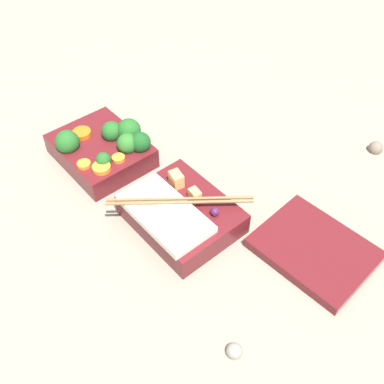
% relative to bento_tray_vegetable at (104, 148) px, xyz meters
% --- Properties ---
extents(ground_plane, '(3.00, 3.00, 0.00)m').
position_rel_bento_tray_vegetable_xyz_m(ground_plane, '(0.09, 0.01, -0.03)').
color(ground_plane, gray).
extents(bento_tray_vegetable, '(0.17, 0.15, 0.07)m').
position_rel_bento_tray_vegetable_xyz_m(bento_tray_vegetable, '(0.00, 0.00, 0.00)').
color(bento_tray_vegetable, maroon).
rests_on(bento_tray_vegetable, ground_plane).
extents(bento_tray_rice, '(0.17, 0.18, 0.06)m').
position_rel_bento_tray_vegetable_xyz_m(bento_tray_rice, '(0.21, 0.00, -0.00)').
color(bento_tray_rice, maroon).
rests_on(bento_tray_rice, ground_plane).
extents(bento_lid, '(0.18, 0.15, 0.02)m').
position_rel_bento_tray_vegetable_xyz_m(bento_lid, '(0.39, 0.13, -0.02)').
color(bento_lid, maroon).
rests_on(bento_lid, ground_plane).
extents(pebble_0, '(0.03, 0.03, 0.03)m').
position_rel_bento_tray_vegetable_xyz_m(pebble_0, '(0.31, 0.40, -0.02)').
color(pebble_0, '#7A6B5B').
rests_on(pebble_0, ground_plane).
extents(pebble_1, '(0.02, 0.02, 0.02)m').
position_rel_bento_tray_vegetable_xyz_m(pebble_1, '(0.42, -0.08, -0.02)').
color(pebble_1, gray).
rests_on(pebble_1, ground_plane).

